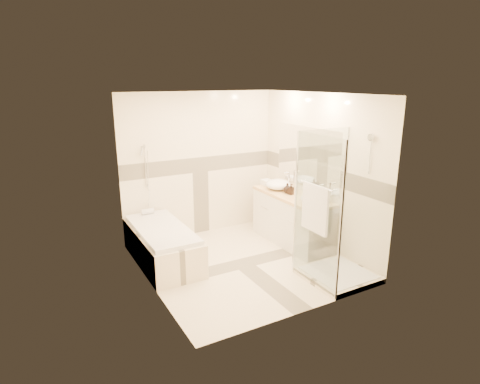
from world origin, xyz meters
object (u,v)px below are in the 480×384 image
vanity (292,219)px  shower_enclosure (330,244)px  amenity_bottle_a (291,189)px  vessel_sink_far (313,199)px  bathtub (162,243)px  amenity_bottle_b (287,188)px  vessel_sink_near (278,184)px

vanity → shower_enclosure: (-0.29, -1.27, 0.08)m
vanity → amenity_bottle_a: bearing=124.6°
shower_enclosure → vessel_sink_far: shower_enclosure is taller
bathtub → amenity_bottle_b: 2.23m
vessel_sink_far → amenity_bottle_b: (0.00, 0.66, 0.01)m
vessel_sink_far → amenity_bottle_a: amenity_bottle_a is taller
bathtub → amenity_bottle_a: 2.25m
vessel_sink_near → amenity_bottle_a: bearing=-90.0°
shower_enclosure → amenity_bottle_b: 1.49m
shower_enclosure → amenity_bottle_a: (0.27, 1.30, 0.43)m
vanity → amenity_bottle_a: (-0.02, 0.03, 0.51)m
vanity → vessel_sink_far: size_ratio=4.34×
bathtub → shower_enclosure: bearing=-41.1°
vessel_sink_far → amenity_bottle_b: amenity_bottle_b is taller
vanity → vessel_sink_near: (-0.02, 0.40, 0.51)m
bathtub → vessel_sink_far: (2.13, -0.88, 0.62)m
bathtub → amenity_bottle_b: size_ratio=9.92×
shower_enclosure → amenity_bottle_a: size_ratio=11.32×
bathtub → vanity: vanity is taller
shower_enclosure → bathtub: bearing=138.9°
bathtub → amenity_bottle_a: amenity_bottle_a is taller
bathtub → shower_enclosure: 2.47m
shower_enclosure → vanity: bearing=77.0°
amenity_bottle_a → amenity_bottle_b: 0.10m
amenity_bottle_a → vanity: bearing=-55.4°
bathtub → vessel_sink_near: bearing=1.4°
bathtub → vessel_sink_near: 2.22m
vessel_sink_near → vanity: bearing=-87.2°
vanity → vessel_sink_far: (-0.02, -0.53, 0.50)m
vessel_sink_near → amenity_bottle_a: amenity_bottle_a is taller
bathtub → vanity: size_ratio=1.05×
bathtub → vanity: (2.15, -0.35, 0.12)m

